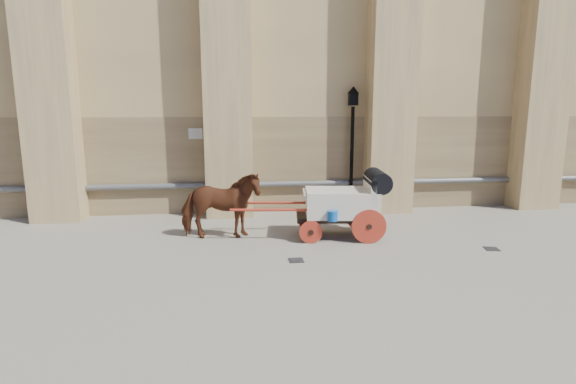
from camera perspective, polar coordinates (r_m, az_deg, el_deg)
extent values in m
plane|color=slate|center=(10.60, -2.02, -7.36)|extent=(90.00, 90.00, 0.00)
cube|color=#998156|center=(14.59, 4.43, 3.62)|extent=(44.00, 0.35, 3.00)
cylinder|color=#59595B|center=(14.41, 4.60, 1.12)|extent=(42.00, 0.18, 0.18)
cube|color=beige|center=(14.09, -11.66, 7.27)|extent=(0.42, 0.04, 0.32)
imported|color=maroon|center=(11.42, -8.58, -1.73)|extent=(2.06, 1.01, 1.71)
cube|color=black|center=(11.59, 6.29, -3.18)|extent=(2.18, 1.18, 0.11)
cube|color=beige|center=(11.52, 6.79, -1.34)|extent=(1.92, 1.39, 0.66)
cube|color=beige|center=(11.55, 10.33, 0.51)|extent=(0.28, 1.19, 0.52)
cube|color=beige|center=(11.40, 2.80, -0.19)|extent=(0.45, 1.07, 0.09)
cylinder|color=black|center=(11.56, 11.29, 1.43)|extent=(0.66, 1.24, 0.53)
cylinder|color=#AF2E1D|center=(11.15, 10.24, -4.34)|extent=(0.85, 0.16, 0.85)
cylinder|color=#AF2E1D|center=(12.27, 9.28, -2.93)|extent=(0.85, 0.16, 0.85)
cylinder|color=#AF2E1D|center=(11.03, 2.91, -5.12)|extent=(0.57, 0.12, 0.57)
cylinder|color=#AF2E1D|center=(12.16, 2.63, -3.61)|extent=(0.57, 0.12, 0.57)
cylinder|color=#AF2E1D|center=(11.04, -1.53, -2.30)|extent=(2.26, 0.33, 0.07)
cylinder|color=#AF2E1D|center=(11.87, -1.43, -1.37)|extent=(2.26, 0.33, 0.07)
cylinder|color=#0C55B0|center=(10.89, 5.70, -3.05)|extent=(0.25, 0.25, 0.25)
cylinder|color=black|center=(14.36, 8.08, 4.07)|extent=(0.11, 0.11, 3.31)
cone|color=black|center=(14.61, 7.93, -1.75)|extent=(0.33, 0.33, 0.33)
cube|color=black|center=(14.27, 8.28, 11.61)|extent=(0.26, 0.26, 0.39)
cone|color=black|center=(14.28, 8.31, 12.71)|extent=(0.37, 0.37, 0.22)
cube|color=black|center=(9.89, 1.04, -8.67)|extent=(0.32, 0.32, 0.01)
cube|color=black|center=(11.69, 24.44, -6.59)|extent=(0.38, 0.38, 0.01)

